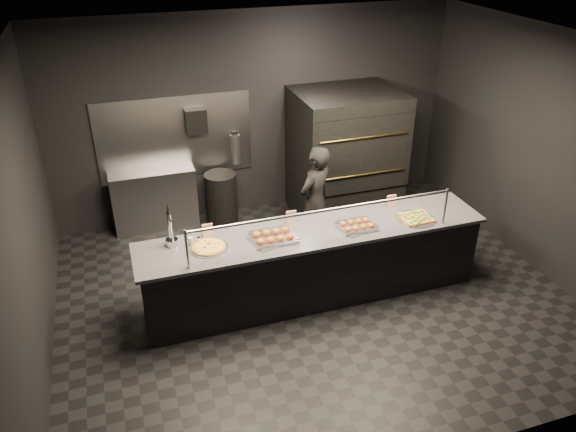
# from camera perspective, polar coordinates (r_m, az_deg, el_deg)

# --- Properties ---
(room) EXTENTS (6.04, 6.00, 3.00)m
(room) POSITION_cam_1_polar(r_m,az_deg,el_deg) (6.22, 2.48, 3.25)
(room) COLOR black
(room) RESTS_ON ground
(service_counter) EXTENTS (4.10, 0.78, 1.37)m
(service_counter) POSITION_cam_1_polar(r_m,az_deg,el_deg) (6.70, 2.63, -4.88)
(service_counter) COLOR black
(service_counter) RESTS_ON ground
(pizza_oven) EXTENTS (1.50, 1.23, 1.91)m
(pizza_oven) POSITION_cam_1_polar(r_m,az_deg,el_deg) (8.43, 5.82, 6.28)
(pizza_oven) COLOR black
(pizza_oven) RESTS_ON ground
(prep_shelf) EXTENTS (1.20, 0.35, 0.90)m
(prep_shelf) POSITION_cam_1_polar(r_m,az_deg,el_deg) (8.39, -13.38, 1.62)
(prep_shelf) COLOR #99999E
(prep_shelf) RESTS_ON ground
(towel_dispenser) EXTENTS (0.30, 0.20, 0.35)m
(towel_dispenser) POSITION_cam_1_polar(r_m,az_deg,el_deg) (8.10, -9.35, 9.52)
(towel_dispenser) COLOR black
(towel_dispenser) RESTS_ON room
(fire_extinguisher) EXTENTS (0.14, 0.14, 0.51)m
(fire_extinguisher) POSITION_cam_1_polar(r_m,az_deg,el_deg) (8.37, -5.38, 6.84)
(fire_extinguisher) COLOR #B2B2B7
(fire_extinguisher) RESTS_ON room
(beer_tap) EXTENTS (0.14, 0.19, 0.52)m
(beer_tap) POSITION_cam_1_polar(r_m,az_deg,el_deg) (6.23, -11.81, -1.75)
(beer_tap) COLOR silver
(beer_tap) RESTS_ON service_counter
(round_pizza) EXTENTS (0.42, 0.42, 0.03)m
(round_pizza) POSITION_cam_1_polar(r_m,az_deg,el_deg) (6.17, -8.06, -3.16)
(round_pizza) COLOR silver
(round_pizza) RESTS_ON service_counter
(slider_tray_a) EXTENTS (0.58, 0.49, 0.08)m
(slider_tray_a) POSITION_cam_1_polar(r_m,az_deg,el_deg) (6.28, -1.51, -2.09)
(slider_tray_a) COLOR silver
(slider_tray_a) RESTS_ON service_counter
(slider_tray_b) EXTENTS (0.50, 0.43, 0.07)m
(slider_tray_b) POSITION_cam_1_polar(r_m,az_deg,el_deg) (6.55, 6.99, -0.96)
(slider_tray_b) COLOR silver
(slider_tray_b) RESTS_ON service_counter
(square_pizza) EXTENTS (0.45, 0.45, 0.05)m
(square_pizza) POSITION_cam_1_polar(r_m,az_deg,el_deg) (6.84, 12.88, -0.21)
(square_pizza) COLOR silver
(square_pizza) RESTS_ON service_counter
(condiment_jar) EXTENTS (0.14, 0.06, 0.09)m
(condiment_jar) POSITION_cam_1_polar(r_m,az_deg,el_deg) (6.26, -9.59, -2.50)
(condiment_jar) COLOR silver
(condiment_jar) RESTS_ON service_counter
(tent_cards) EXTENTS (2.43, 0.04, 0.15)m
(tent_cards) POSITION_cam_1_polar(r_m,az_deg,el_deg) (6.62, 1.20, 0.09)
(tent_cards) COLOR white
(tent_cards) RESTS_ON service_counter
(trash_bin) EXTENTS (0.47, 0.47, 0.78)m
(trash_bin) POSITION_cam_1_polar(r_m,az_deg,el_deg) (8.40, -6.79, 1.81)
(trash_bin) COLOR black
(trash_bin) RESTS_ON ground
(worker) EXTENTS (0.67, 0.60, 1.54)m
(worker) POSITION_cam_1_polar(r_m,az_deg,el_deg) (7.44, 2.76, 1.51)
(worker) COLOR black
(worker) RESTS_ON ground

